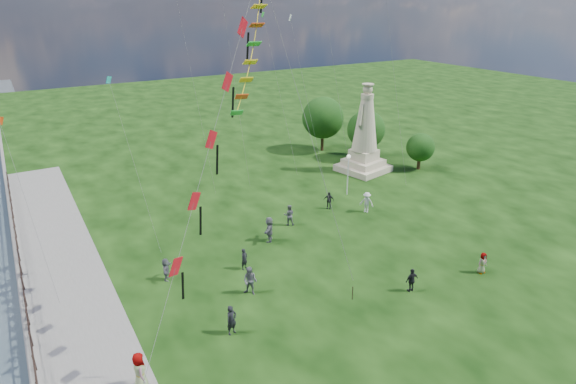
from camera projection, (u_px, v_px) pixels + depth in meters
waterfront at (53, 331)px, 26.10m from camera, size 200.00×200.00×1.51m
statue at (365, 139)px, 48.72m from camera, size 5.20×5.20×8.97m
lamppost at (348, 166)px, 42.95m from camera, size 0.35×0.35×3.83m
tree_row at (349, 125)px, 53.60m from camera, size 8.77×14.55×6.29m
person_0 at (232, 320)px, 25.51m from camera, size 0.71×0.56×1.71m
person_1 at (250, 281)px, 28.92m from camera, size 1.01×1.03×1.84m
person_3 at (412, 280)px, 29.26m from camera, size 0.94×0.51×1.56m
person_4 at (482, 263)px, 31.24m from camera, size 0.73×0.47×1.46m
person_5 at (166, 269)px, 30.47m from camera, size 1.22×1.52×1.52m
person_6 at (244, 259)px, 31.68m from camera, size 0.64×0.55×1.50m
person_7 at (289, 215)px, 37.83m from camera, size 0.97×0.84×1.71m
person_8 at (367, 202)px, 40.09m from camera, size 1.15×1.27×1.77m
person_9 at (329, 200)px, 40.82m from camera, size 0.95×0.95×1.51m
person_10 at (140, 373)px, 21.76m from camera, size 0.65×0.99×1.93m
person_11 at (269, 229)px, 35.29m from camera, size 1.66×1.88×1.91m
red_kite_train at (227, 91)px, 22.02m from camera, size 11.95×9.35×20.51m
small_kites at (245, 31)px, 40.35m from camera, size 32.36×17.02×27.25m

